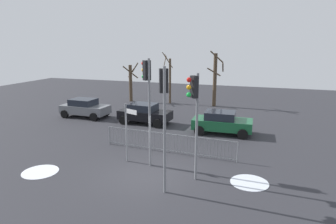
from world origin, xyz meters
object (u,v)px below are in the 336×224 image
Objects in this scene: traffic_light_mid_right at (147,89)px; traffic_light_mid_left at (164,102)px; car_grey_mid at (85,108)px; car_black_far at (145,113)px; bare_tree_left at (215,79)px; bare_tree_centre at (170,79)px; car_green_near at (222,122)px; bare_tree_right at (131,82)px; traffic_light_foreground_right at (194,104)px; direction_sign_post at (127,130)px.

traffic_light_mid_left is at bearing -112.55° from traffic_light_mid_right.
car_black_far is at bearing -0.75° from car_grey_mid.
bare_tree_left is 1.03× the size of bare_tree_centre.
traffic_light_mid_left is at bearing -41.50° from car_grey_mid.
traffic_light_mid_right is at bearing -63.32° from car_black_far.
bare_tree_right is (-10.40, 8.19, 1.22)m from car_green_near.
traffic_light_foreground_right reaches higher than bare_tree_right.
bare_tree_centre is at bearing 121.13° from direction_sign_post.
traffic_light_mid_left is at bearing -98.71° from car_green_near.
traffic_light_mid_left is (1.58, -2.22, -0.10)m from traffic_light_mid_right.
traffic_light_mid_right is 15.27m from bare_tree_centre.
car_green_near is at bearing 54.50° from traffic_light_mid_left.
traffic_light_mid_right is 14.79m from bare_tree_left.
traffic_light_mid_right is 2.73m from traffic_light_mid_left.
traffic_light_foreground_right is 1.20× the size of car_black_far.
car_green_near is 10.70m from bare_tree_centre.
bare_tree_centre is at bearing 125.04° from car_green_near.
traffic_light_mid_left is at bearing -86.80° from bare_tree_left.
car_black_far is (5.27, -0.24, 0.00)m from car_grey_mid.
traffic_light_mid_left reaches higher than bare_tree_right.
traffic_light_mid_right is 1.03× the size of traffic_light_mid_left.
car_grey_mid is 0.99× the size of bare_tree_right.
car_green_near is (2.59, 6.28, -2.98)m from traffic_light_mid_right.
car_green_near is at bearing -52.99° from bare_tree_centre.
car_grey_mid is at bearing 179.70° from car_black_far.
traffic_light_mid_left reaches higher than car_green_near.
direction_sign_post reaches higher than car_grey_mid.
bare_tree_left is at bearing 64.43° from traffic_light_mid_left.
traffic_light_mid_left reaches higher than bare_tree_centre.
traffic_light_mid_left is 10.77m from car_black_far.
bare_tree_left is (0.63, 14.73, -1.16)m from traffic_light_mid_right.
bare_tree_right is at bearing 124.23° from car_black_far.
bare_tree_centre is at bearing 3.67° from bare_tree_right.
car_grey_mid is at bearing -140.51° from bare_tree_left.
bare_tree_right is (-6.69, 14.43, 0.32)m from direction_sign_post.
traffic_light_mid_right is at bearing -114.34° from car_green_near.
bare_tree_left reaches higher than direction_sign_post.
bare_tree_left reaches higher than traffic_light_mid_right.
traffic_light_mid_right is at bearing -61.64° from bare_tree_right.
car_green_near and car_black_far have the same top height.
car_grey_mid is 1.00× the size of car_green_near.
bare_tree_left is at bearing 41.38° from car_grey_mid.
traffic_light_foreground_right is 1.19× the size of bare_tree_right.
car_green_near is at bearing -47.61° from traffic_light_foreground_right.
traffic_light_foreground_right is 1.57m from traffic_light_mid_left.
car_grey_mid is at bearing 156.26° from direction_sign_post.
bare_tree_left is at bearing 66.10° from car_black_far.
traffic_light_mid_left is 17.82m from bare_tree_centre.
traffic_light_mid_right is 1.32× the size of bare_tree_right.
traffic_light_mid_left is (-0.86, -1.29, 0.26)m from traffic_light_foreground_right.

